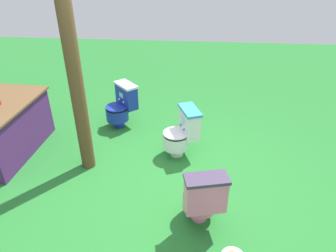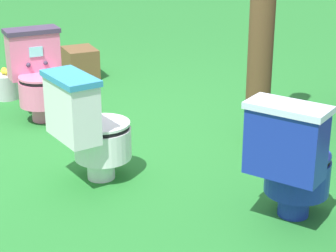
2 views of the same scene
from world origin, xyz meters
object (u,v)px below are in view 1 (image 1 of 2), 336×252
toilet_blue (121,105)px  wooden_post (77,90)px  vendor_table (2,129)px  toilet_pink (202,197)px  toilet_white (182,132)px

toilet_blue → wooden_post: size_ratio=0.32×
vendor_table → wooden_post: (-0.21, -1.30, 0.75)m
toilet_blue → vendor_table: (-0.93, 1.53, 0.02)m
toilet_pink → vendor_table: (1.12, 2.84, 0.02)m
toilet_white → wooden_post: 1.54m
toilet_pink → toilet_blue: (2.05, 1.31, 0.00)m
toilet_blue → wooden_post: (-1.15, 0.24, 0.77)m
toilet_pink → toilet_white: 1.32m
wooden_post → toilet_pink: bearing=-120.3°
toilet_pink → wooden_post: wooden_post is taller
toilet_pink → toilet_white: same height
toilet_pink → toilet_white: bearing=88.8°
toilet_pink → wooden_post: size_ratio=0.32×
vendor_table → wooden_post: bearing=-99.4°
toilet_pink → toilet_blue: bearing=109.2°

